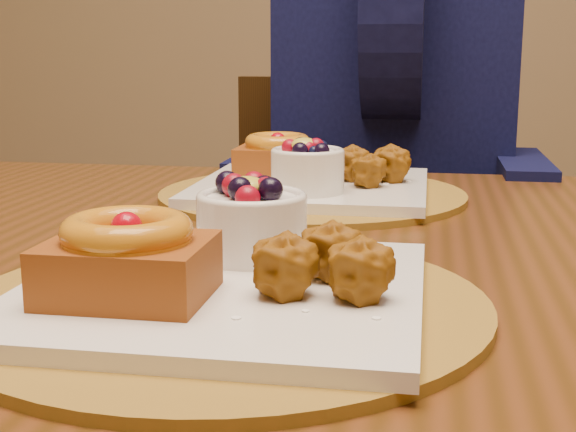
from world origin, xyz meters
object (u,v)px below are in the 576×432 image
object	(u,v)px
place_setting_far	(310,180)
chair_far	(337,290)
place_setting_near	(221,275)
diner	(394,99)
dining_table	(280,313)

from	to	relation	value
place_setting_far	chair_far	distance (m)	0.56
place_setting_near	diner	bearing A→B (deg)	84.52
chair_far	diner	bearing A→B (deg)	-24.91
place_setting_far	diner	distance (m)	0.44
diner	dining_table	bearing A→B (deg)	-92.26
chair_far	diner	size ratio (longest dim) A/B	1.11
dining_table	diner	bearing A→B (deg)	82.94
place_setting_near	diner	size ratio (longest dim) A/B	0.48
place_setting_near	diner	distance (m)	0.87
place_setting_near	chair_far	xyz separation A→B (m)	(-0.02, 0.91, -0.29)
diner	place_setting_near	bearing A→B (deg)	-90.68
place_setting_far	diner	xyz separation A→B (m)	(0.08, 0.43, 0.07)
chair_far	place_setting_near	bearing A→B (deg)	-88.25
place_setting_far	chair_far	xyz separation A→B (m)	(-0.02, 0.48, -0.29)
place_setting_far	diner	bearing A→B (deg)	79.18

